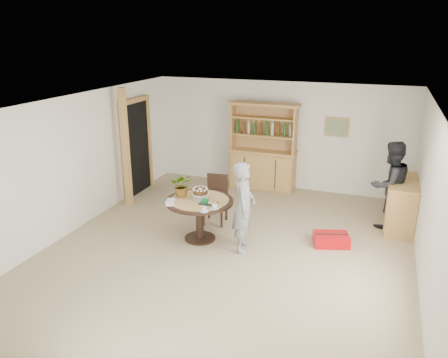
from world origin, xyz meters
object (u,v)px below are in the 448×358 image
at_px(dining_chair, 216,196).
at_px(red_suitcase, 331,240).
at_px(sideboard, 401,204).
at_px(hutch, 263,160).
at_px(teen_boy, 244,207).
at_px(adult_person, 390,185).
at_px(dining_table, 199,208).

xyz_separation_m(dining_chair, red_suitcase, (2.26, -0.25, -0.43)).
bearing_deg(sideboard, hutch, 157.79).
distance_m(hutch, teen_boy, 3.16).
relative_size(hutch, adult_person, 1.22).
height_order(dining_table, dining_chair, dining_chair).
bearing_deg(red_suitcase, sideboard, 29.33).
bearing_deg(sideboard, dining_chair, -164.31).
height_order(sideboard, dining_chair, dining_chair).
distance_m(hutch, red_suitcase, 3.16).
bearing_deg(dining_table, adult_person, 29.04).
bearing_deg(adult_person, sideboard, 148.19).
height_order(hutch, dining_table, hutch).
xyz_separation_m(sideboard, teen_boy, (-2.52, -1.88, 0.31)).
bearing_deg(hutch, dining_chair, -98.66).
xyz_separation_m(sideboard, adult_person, (-0.24, -0.04, 0.37)).
relative_size(teen_boy, adult_person, 0.93).
bearing_deg(teen_boy, dining_table, 72.53).
distance_m(teen_boy, adult_person, 2.92).
height_order(teen_boy, red_suitcase, teen_boy).
xyz_separation_m(teen_boy, red_suitcase, (1.40, 0.68, -0.68)).
bearing_deg(sideboard, dining_table, -152.17).
bearing_deg(dining_table, dining_chair, 90.51).
xyz_separation_m(hutch, teen_boy, (0.52, -3.12, 0.09)).
distance_m(hutch, dining_chair, 2.22).
xyz_separation_m(dining_table, teen_boy, (0.85, -0.10, 0.18)).
distance_m(adult_person, red_suitcase, 1.63).
bearing_deg(dining_chair, adult_person, 10.81).
xyz_separation_m(sideboard, dining_table, (-3.37, -1.78, 0.13)).
height_order(dining_table, adult_person, adult_person).
height_order(dining_chair, teen_boy, teen_boy).
relative_size(sideboard, dining_chair, 1.33).
bearing_deg(dining_table, sideboard, 27.83).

